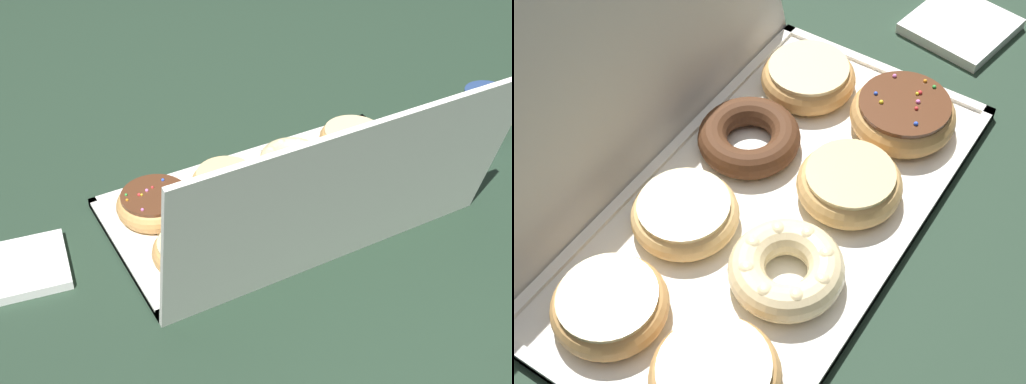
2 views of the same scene
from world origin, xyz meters
The scene contains 13 objects.
ground_plane centered at (0.00, 0.00, 0.00)m, with size 3.00×3.00×0.00m, color #233828.
donut_box centered at (0.00, 0.00, 0.01)m, with size 0.54×0.29×0.01m.
box_lid_open centered at (0.00, 0.18, 0.14)m, with size 0.54×0.28×0.01m, color white.
glazed_ring_donut_0 centered at (-0.19, -0.07, 0.03)m, with size 0.12×0.12×0.04m.
cruller_donut_1 centered at (-0.06, -0.06, 0.03)m, with size 0.12×0.12×0.04m.
glazed_ring_donut_2 centered at (0.06, -0.06, 0.03)m, with size 0.11×0.11×0.04m.
sprinkle_donut_3 centered at (0.19, -0.06, 0.03)m, with size 0.12×0.12×0.04m.
glazed_ring_donut_4 centered at (-0.19, 0.06, 0.03)m, with size 0.11×0.11×0.04m.
glazed_ring_donut_5 centered at (-0.06, 0.06, 0.03)m, with size 0.11×0.11×0.04m.
chocolate_cake_ring_donut_6 centered at (0.06, 0.07, 0.03)m, with size 0.12×0.12×0.03m.
glazed_ring_donut_7 centered at (0.18, 0.06, 0.03)m, with size 0.11×0.11×0.04m.
coffee_mug centered at (-0.43, 0.00, 0.05)m, with size 0.10×0.08×0.09m.
napkin_stack centered at (0.40, -0.04, 0.01)m, with size 0.12×0.12×0.01m, color white.
Camera 1 is at (0.48, 0.78, 0.72)m, focal length 50.46 mm.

